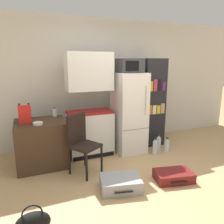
# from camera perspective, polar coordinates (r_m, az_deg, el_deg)

# --- Properties ---
(ground_plane) EXTENTS (24.00, 24.00, 0.00)m
(ground_plane) POSITION_cam_1_polar(r_m,az_deg,el_deg) (3.49, 11.02, -17.61)
(ground_plane) COLOR tan
(wall_back) EXTENTS (6.40, 0.10, 2.64)m
(wall_back) POSITION_cam_1_polar(r_m,az_deg,el_deg) (4.90, 0.90, 7.78)
(wall_back) COLOR beige
(wall_back) RESTS_ON ground_plane
(side_table) EXTENTS (0.83, 0.73, 0.79)m
(side_table) POSITION_cam_1_polar(r_m,az_deg,el_deg) (3.98, -17.89, -7.80)
(side_table) COLOR #422D1E
(side_table) RESTS_ON ground_plane
(kitchen_hutch) EXTENTS (0.84, 0.47, 1.93)m
(kitchen_hutch) POSITION_cam_1_polar(r_m,az_deg,el_deg) (4.11, -5.83, 0.76)
(kitchen_hutch) COLOR silver
(kitchen_hutch) RESTS_ON ground_plane
(refrigerator) EXTENTS (0.56, 0.66, 1.56)m
(refrigerator) POSITION_cam_1_polar(r_m,az_deg,el_deg) (4.33, 4.41, -0.18)
(refrigerator) COLOR white
(refrigerator) RESTS_ON ground_plane
(microwave) EXTENTS (0.45, 0.39, 0.26)m
(microwave) POSITION_cam_1_polar(r_m,az_deg,el_deg) (4.22, 4.63, 11.97)
(microwave) COLOR #333333
(microwave) RESTS_ON refrigerator
(bookshelf) EXTENTS (0.48, 0.38, 1.83)m
(bookshelf) POSITION_cam_1_polar(r_m,az_deg,el_deg) (4.71, 10.34, 2.40)
(bookshelf) COLOR black
(bookshelf) RESTS_ON ground_plane
(bottle_green_tall) EXTENTS (0.06, 0.06, 0.29)m
(bottle_green_tall) POSITION_cam_1_polar(r_m,az_deg,el_deg) (4.04, -22.92, -0.29)
(bottle_green_tall) COLOR #1E6028
(bottle_green_tall) RESTS_ON side_table
(bottle_blue_soda) EXTENTS (0.07, 0.07, 0.27)m
(bottle_blue_soda) POSITION_cam_1_polar(r_m,az_deg,el_deg) (4.11, -20.83, 0.01)
(bottle_blue_soda) COLOR #1E47A3
(bottle_blue_soda) RESTS_ON side_table
(bottle_milk_white) EXTENTS (0.08, 0.08, 0.16)m
(bottle_milk_white) POSITION_cam_1_polar(r_m,az_deg,el_deg) (4.14, -14.81, -0.16)
(bottle_milk_white) COLOR white
(bottle_milk_white) RESTS_ON side_table
(bowl) EXTENTS (0.15, 0.15, 0.04)m
(bowl) POSITION_cam_1_polar(r_m,az_deg,el_deg) (3.66, -18.80, -2.84)
(bowl) COLOR silver
(bowl) RESTS_ON side_table
(cereal_box) EXTENTS (0.19, 0.07, 0.30)m
(cereal_box) POSITION_cam_1_polar(r_m,az_deg,el_deg) (3.77, -21.83, -0.63)
(cereal_box) COLOR red
(cereal_box) RESTS_ON side_table
(chair) EXTENTS (0.55, 0.55, 0.96)m
(chair) POSITION_cam_1_polar(r_m,az_deg,el_deg) (3.54, -8.15, -6.95)
(chair) COLOR black
(chair) RESTS_ON ground_plane
(suitcase_large_flat) EXTENTS (0.63, 0.51, 0.18)m
(suitcase_large_flat) POSITION_cam_1_polar(r_m,az_deg,el_deg) (3.24, 2.22, -18.12)
(suitcase_large_flat) COLOR #99999E
(suitcase_large_flat) RESTS_ON ground_plane
(suitcase_small_flat) EXTENTS (0.62, 0.45, 0.14)m
(suitcase_small_flat) POSITION_cam_1_polar(r_m,az_deg,el_deg) (3.57, 15.78, -15.76)
(suitcase_small_flat) COLOR maroon
(suitcase_small_flat) RESTS_ON ground_plane
(handbag) EXTENTS (0.36, 0.20, 0.33)m
(handbag) POSITION_cam_1_polar(r_m,az_deg,el_deg) (2.68, -19.95, -25.57)
(handbag) COLOR black
(handbag) RESTS_ON ground_plane
(water_bottle_front) EXTENTS (0.10, 0.10, 0.33)m
(water_bottle_front) POSITION_cam_1_polar(r_m,az_deg,el_deg) (4.59, 12.05, -8.02)
(water_bottle_front) COLOR silver
(water_bottle_front) RESTS_ON ground_plane
(water_bottle_middle) EXTENTS (0.10, 0.10, 0.33)m
(water_bottle_middle) POSITION_cam_1_polar(r_m,az_deg,el_deg) (4.38, 11.19, -9.03)
(water_bottle_middle) COLOR silver
(water_bottle_middle) RESTS_ON ground_plane
(water_bottle_back) EXTENTS (0.10, 0.10, 0.29)m
(water_bottle_back) POSITION_cam_1_polar(r_m,az_deg,el_deg) (4.59, 14.12, -8.43)
(water_bottle_back) COLOR silver
(water_bottle_back) RESTS_ON ground_plane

